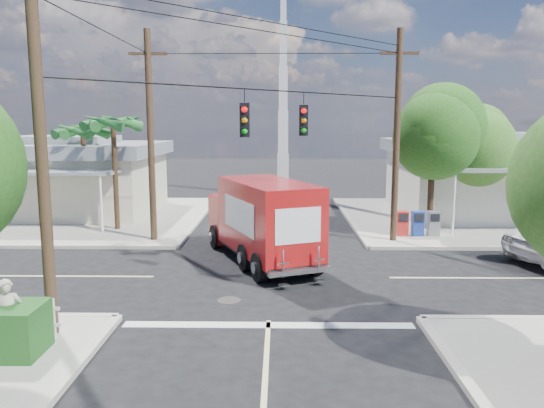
{
  "coord_description": "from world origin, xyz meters",
  "views": [
    {
      "loc": [
        0.29,
        -17.33,
        5.17
      ],
      "look_at": [
        0.0,
        2.0,
        2.2
      ],
      "focal_mm": 35.0,
      "sensor_mm": 36.0,
      "label": 1
    }
  ],
  "objects": [
    {
      "name": "ground",
      "position": [
        0.0,
        0.0,
        0.0
      ],
      "size": [
        120.0,
        120.0,
        0.0
      ],
      "primitive_type": "plane",
      "color": "black",
      "rests_on": "ground"
    },
    {
      "name": "sidewalk_ne",
      "position": [
        10.88,
        10.88,
        0.07
      ],
      "size": [
        14.12,
        14.12,
        0.14
      ],
      "color": "#A6A096",
      "rests_on": "ground"
    },
    {
      "name": "sidewalk_nw",
      "position": [
        -10.88,
        10.88,
        0.07
      ],
      "size": [
        14.12,
        14.12,
        0.14
      ],
      "color": "#A6A096",
      "rests_on": "ground"
    },
    {
      "name": "road_markings",
      "position": [
        0.0,
        -1.47,
        0.01
      ],
      "size": [
        32.0,
        32.0,
        0.01
      ],
      "color": "beige",
      "rests_on": "ground"
    },
    {
      "name": "building_ne",
      "position": [
        12.5,
        11.97,
        2.32
      ],
      "size": [
        11.8,
        10.2,
        4.5
      ],
      "color": "white",
      "rests_on": "sidewalk_ne"
    },
    {
      "name": "building_nw",
      "position": [
        -12.0,
        12.46,
        2.22
      ],
      "size": [
        10.8,
        10.2,
        4.3
      ],
      "color": "beige",
      "rests_on": "sidewalk_nw"
    },
    {
      "name": "radio_tower",
      "position": [
        0.5,
        20.0,
        5.64
      ],
      "size": [
        0.8,
        0.8,
        17.0
      ],
      "color": "silver",
      "rests_on": "ground"
    },
    {
      "name": "tree_ne_front",
      "position": [
        7.21,
        6.76,
        4.77
      ],
      "size": [
        4.21,
        4.14,
        6.66
      ],
      "color": "#422D1C",
      "rests_on": "sidewalk_ne"
    },
    {
      "name": "tree_ne_back",
      "position": [
        9.81,
        8.96,
        4.19
      ],
      "size": [
        3.77,
        3.66,
        5.82
      ],
      "color": "#422D1C",
      "rests_on": "sidewalk_ne"
    },
    {
      "name": "palm_nw_front",
      "position": [
        -7.5,
        7.5,
        5.04
      ],
      "size": [
        3.01,
        3.08,
        5.59
      ],
      "color": "#422D1C",
      "rests_on": "sidewalk_nw"
    },
    {
      "name": "palm_nw_back",
      "position": [
        -9.5,
        9.0,
        4.67
      ],
      "size": [
        3.01,
        3.08,
        5.19
      ],
      "color": "#422D1C",
      "rests_on": "sidewalk_nw"
    },
    {
      "name": "utility_poles",
      "position": [
        -1.58,
        1.6,
        4.67
      ],
      "size": [
        12.0,
        10.68,
        9.0
      ],
      "color": "#473321",
      "rests_on": "ground"
    },
    {
      "name": "vending_boxes",
      "position": [
        6.5,
        6.2,
        0.69
      ],
      "size": [
        1.9,
        0.5,
        1.1
      ],
      "color": "#B31F1D",
      "rests_on": "sidewalk_ne"
    },
    {
      "name": "delivery_truck",
      "position": [
        -0.39,
        2.1,
        1.57
      ],
      "size": [
        4.71,
        7.39,
        3.09
      ],
      "color": "black",
      "rests_on": "ground"
    },
    {
      "name": "pedestrian",
      "position": [
        -5.67,
        -6.31,
        0.97
      ],
      "size": [
        0.72,
        0.63,
        1.66
      ],
      "primitive_type": "imported",
      "rotation": [
        0.0,
        0.0,
        0.47
      ],
      "color": "#B8A89B",
      "rests_on": "sidewalk_sw"
    }
  ]
}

